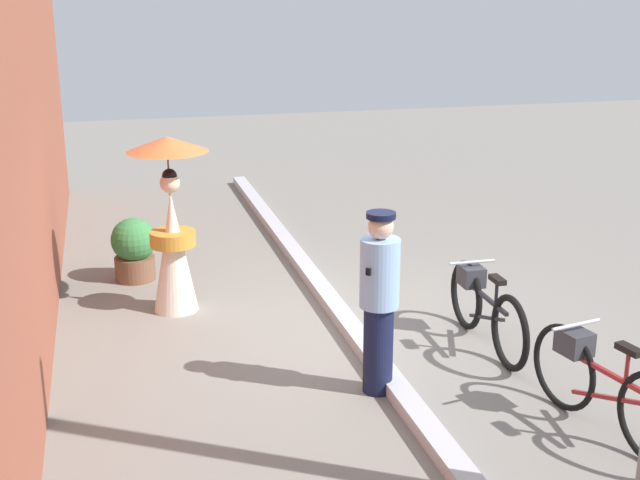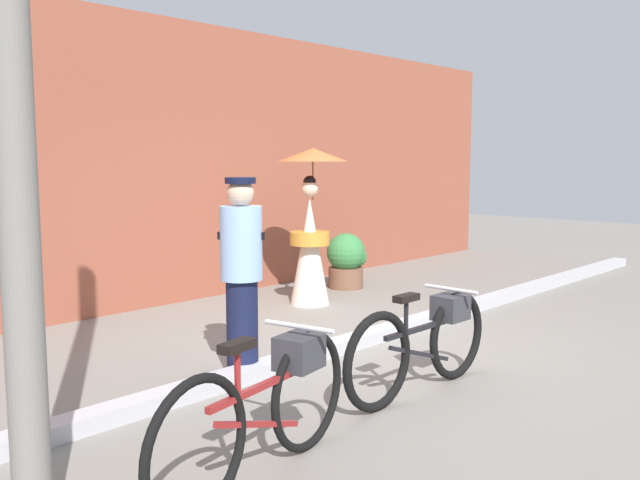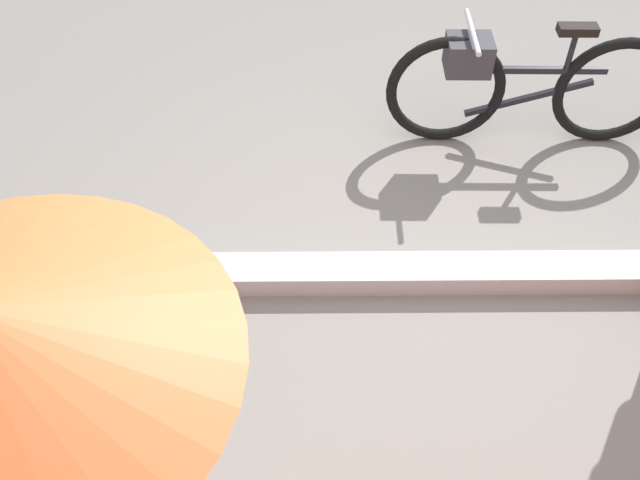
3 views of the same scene
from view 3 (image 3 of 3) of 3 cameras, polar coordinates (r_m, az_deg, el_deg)
The scene contains 3 objects.
ground_plane at distance 3.65m, azimuth 10.13°, elevation -3.32°, with size 30.00×30.00×0.00m, color gray.
sidewalk_curb at distance 3.60m, azimuth 10.25°, elevation -2.70°, with size 14.00×0.20×0.12m, color #B2B2B7.
bicycle_near_officer at distance 4.39m, azimuth 16.27°, elevation 12.17°, with size 1.72×0.48×0.79m.
Camera 3 is at (0.66, 2.32, 2.74)m, focal length 38.85 mm.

